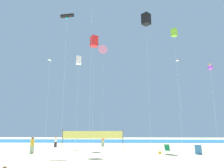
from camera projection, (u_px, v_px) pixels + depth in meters
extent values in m
plane|color=beige|center=(112.00, 158.00, 18.21)|extent=(120.00, 120.00, 0.00)
cube|color=#1E6B99|center=(120.00, 141.00, 50.37)|extent=(120.00, 20.00, 0.01)
sphere|color=brown|center=(5.00, 168.00, 7.69)|extent=(0.16, 0.16, 0.16)
cube|color=#2D2D33|center=(55.00, 145.00, 30.19)|extent=(0.33, 0.20, 0.69)
cylinder|color=white|center=(56.00, 140.00, 30.33)|extent=(0.35, 0.35, 0.57)
sphere|color=#997051|center=(56.00, 137.00, 30.42)|extent=(0.26, 0.26, 0.26)
cube|color=#99B28C|center=(32.00, 150.00, 21.57)|extent=(0.36, 0.21, 0.74)
cylinder|color=gold|center=(32.00, 143.00, 21.72)|extent=(0.37, 0.37, 0.61)
sphere|color=brown|center=(33.00, 138.00, 21.81)|extent=(0.27, 0.27, 0.27)
cube|color=#99B28C|center=(103.00, 143.00, 32.01)|extent=(0.40, 0.24, 0.84)
cylinder|color=#EA7260|center=(103.00, 138.00, 32.18)|extent=(0.42, 0.42, 0.70)
sphere|color=beige|center=(103.00, 134.00, 32.29)|extent=(0.31, 0.31, 0.31)
cube|color=#1E8C4C|center=(168.00, 151.00, 21.20)|extent=(0.52, 0.48, 0.03)
cube|color=#1E8C4C|center=(167.00, 147.00, 21.54)|extent=(0.52, 0.23, 0.57)
cylinder|color=silver|center=(168.00, 152.00, 21.03)|extent=(0.03, 0.03, 0.32)
cylinder|color=silver|center=(168.00, 152.00, 21.31)|extent=(0.03, 0.03, 0.32)
cylinder|color=teal|center=(198.00, 150.00, 20.81)|extent=(0.65, 0.65, 0.88)
cylinder|color=#4C4C51|center=(62.00, 139.00, 26.39)|extent=(0.08, 0.08, 2.40)
cylinder|color=#4C4C51|center=(123.00, 139.00, 26.45)|extent=(0.08, 0.08, 2.40)
cube|color=#EAE566|center=(93.00, 135.00, 26.53)|extent=(7.36, 0.48, 0.90)
cube|color=gold|center=(160.00, 153.00, 21.19)|extent=(0.30, 0.15, 0.24)
cylinder|color=silver|center=(64.00, 80.00, 22.58)|extent=(0.01, 0.01, 14.73)
cylinder|color=black|center=(67.00, 16.00, 24.15)|extent=(1.52, 0.65, 0.43)
sphere|color=#26BFCC|center=(67.00, 18.00, 24.08)|extent=(0.26, 0.26, 0.26)
cylinder|color=silver|center=(178.00, 86.00, 32.99)|extent=(0.01, 0.01, 17.66)
cube|color=#8CD833|center=(174.00, 33.00, 34.87)|extent=(1.08, 1.08, 1.22)
cylinder|color=silver|center=(93.00, 92.00, 28.69)|extent=(0.01, 0.01, 14.39)
cube|color=red|center=(94.00, 41.00, 30.22)|extent=(1.23, 1.23, 1.47)
cylinder|color=silver|center=(77.00, 102.00, 30.56)|extent=(0.01, 0.01, 12.34)
cube|color=white|center=(79.00, 60.00, 31.88)|extent=(0.90, 0.90, 1.18)
cylinder|color=silver|center=(148.00, 80.00, 27.15)|extent=(0.01, 0.01, 16.76)
cube|color=black|center=(146.00, 19.00, 28.94)|extent=(1.34, 1.34, 1.52)
cylinder|color=silver|center=(47.00, 104.00, 25.78)|extent=(0.01, 0.01, 10.73)
pyramid|color=#8CD833|center=(50.00, 60.00, 26.92)|extent=(0.67, 0.67, 0.32)
cylinder|color=silver|center=(180.00, 103.00, 29.60)|extent=(0.01, 0.01, 11.96)
pyramid|color=yellow|center=(178.00, 60.00, 30.86)|extent=(0.44, 0.44, 0.27)
cylinder|color=silver|center=(91.00, 60.00, 26.03)|extent=(0.01, 0.01, 21.10)
cylinder|color=silver|center=(102.00, 95.00, 39.41)|extent=(0.01, 0.01, 17.31)
cone|color=pink|center=(103.00, 50.00, 41.26)|extent=(1.76, 0.63, 1.74)
cylinder|color=silver|center=(214.00, 108.00, 24.40)|extent=(0.01, 0.01, 9.44)
ellipsoid|color=purple|center=(210.00, 68.00, 25.40)|extent=(1.14, 1.88, 0.74)
cube|color=yellow|center=(210.00, 65.00, 25.46)|extent=(0.35, 0.06, 0.43)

